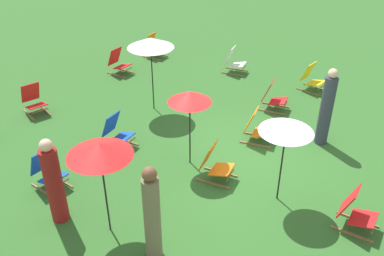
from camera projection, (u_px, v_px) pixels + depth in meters
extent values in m
plane|color=#2D6026|center=(236.00, 163.00, 9.29)|extent=(40.00, 40.00, 0.00)
cube|color=olive|center=(116.00, 75.00, 13.35)|extent=(0.06, 0.76, 0.04)
cube|color=olive|center=(125.00, 71.00, 13.67)|extent=(0.06, 0.76, 0.04)
cube|color=red|center=(123.00, 66.00, 13.33)|extent=(0.49, 0.45, 0.13)
cube|color=red|center=(115.00, 56.00, 13.33)|extent=(0.49, 0.26, 0.57)
cylinder|color=olive|center=(128.00, 70.00, 13.27)|extent=(0.44, 0.04, 0.03)
cube|color=olive|center=(152.00, 58.00, 14.59)|extent=(0.12, 0.76, 0.04)
cube|color=olive|center=(159.00, 54.00, 14.92)|extent=(0.12, 0.76, 0.04)
cube|color=orange|center=(158.00, 50.00, 14.58)|extent=(0.52, 0.48, 0.13)
cube|color=orange|center=(150.00, 41.00, 14.56)|extent=(0.50, 0.30, 0.57)
cylinder|color=olive|center=(162.00, 53.00, 14.54)|extent=(0.44, 0.08, 0.03)
cube|color=olive|center=(114.00, 150.00, 9.71)|extent=(0.11, 0.76, 0.04)
cube|color=olive|center=(125.00, 141.00, 10.04)|extent=(0.11, 0.76, 0.04)
cube|color=#1947B7|center=(122.00, 137.00, 9.70)|extent=(0.52, 0.48, 0.13)
cube|color=#1947B7|center=(111.00, 124.00, 9.68)|extent=(0.50, 0.29, 0.57)
cylinder|color=olive|center=(130.00, 142.00, 9.65)|extent=(0.44, 0.07, 0.03)
cube|color=olive|center=(29.00, 115.00, 11.12)|extent=(0.25, 0.74, 0.04)
cube|color=olive|center=(45.00, 110.00, 11.35)|extent=(0.25, 0.74, 0.04)
cube|color=red|center=(37.00, 106.00, 11.04)|extent=(0.58, 0.55, 0.13)
cube|color=red|center=(30.00, 92.00, 11.09)|extent=(0.53, 0.37, 0.57)
cylinder|color=olive|center=(40.00, 111.00, 10.94)|extent=(0.43, 0.15, 0.03)
cube|color=olive|center=(272.00, 112.00, 11.26)|extent=(0.18, 0.75, 0.04)
cube|color=olive|center=(276.00, 105.00, 11.61)|extent=(0.18, 0.75, 0.04)
cube|color=red|center=(278.00, 101.00, 11.27)|extent=(0.56, 0.52, 0.13)
cube|color=red|center=(268.00, 90.00, 11.23)|extent=(0.52, 0.34, 0.57)
cylinder|color=olive|center=(285.00, 105.00, 11.24)|extent=(0.44, 0.11, 0.03)
cube|color=olive|center=(213.00, 184.00, 8.63)|extent=(0.17, 0.75, 0.04)
cube|color=olive|center=(220.00, 172.00, 8.98)|extent=(0.17, 0.75, 0.04)
cube|color=orange|center=(222.00, 169.00, 8.64)|extent=(0.55, 0.51, 0.13)
cube|color=orange|center=(208.00, 155.00, 8.60)|extent=(0.52, 0.33, 0.57)
cylinder|color=olive|center=(230.00, 175.00, 8.60)|extent=(0.44, 0.10, 0.03)
cube|color=olive|center=(308.00, 92.00, 12.31)|extent=(0.13, 0.76, 0.04)
cube|color=olive|center=(315.00, 87.00, 12.59)|extent=(0.13, 0.76, 0.04)
cube|color=yellow|center=(316.00, 83.00, 12.26)|extent=(0.53, 0.49, 0.13)
cube|color=yellow|center=(308.00, 71.00, 12.29)|extent=(0.51, 0.30, 0.57)
cylinder|color=olive|center=(322.00, 87.00, 12.19)|extent=(0.44, 0.08, 0.03)
cube|color=olive|center=(233.00, 74.00, 13.42)|extent=(0.19, 0.75, 0.04)
cube|color=olive|center=(237.00, 69.00, 13.76)|extent=(0.19, 0.75, 0.04)
cube|color=white|center=(238.00, 65.00, 13.43)|extent=(0.56, 0.52, 0.13)
cube|color=white|center=(230.00, 55.00, 13.38)|extent=(0.52, 0.34, 0.57)
cylinder|color=olive|center=(244.00, 68.00, 13.40)|extent=(0.44, 0.12, 0.03)
cube|color=olive|center=(351.00, 234.00, 7.42)|extent=(0.07, 0.76, 0.04)
cube|color=olive|center=(357.00, 219.00, 7.74)|extent=(0.07, 0.76, 0.04)
cube|color=red|center=(363.00, 218.00, 7.40)|extent=(0.50, 0.46, 0.13)
cube|color=red|center=(349.00, 200.00, 7.39)|extent=(0.49, 0.27, 0.57)
cylinder|color=olive|center=(374.00, 226.00, 7.35)|extent=(0.44, 0.05, 0.03)
cube|color=olive|center=(255.00, 145.00, 9.89)|extent=(0.22, 0.75, 0.04)
cube|color=olive|center=(259.00, 135.00, 10.24)|extent=(0.22, 0.75, 0.04)
cube|color=orange|center=(262.00, 132.00, 9.91)|extent=(0.57, 0.54, 0.13)
cube|color=orange|center=(251.00, 120.00, 9.85)|extent=(0.53, 0.36, 0.57)
cylinder|color=olive|center=(270.00, 136.00, 9.88)|extent=(0.43, 0.13, 0.03)
cube|color=olive|center=(43.00, 191.00, 8.43)|extent=(0.07, 0.76, 0.04)
cube|color=olive|center=(61.00, 180.00, 8.73)|extent=(0.07, 0.76, 0.04)
cube|color=#1947B7|center=(53.00, 178.00, 8.40)|extent=(0.50, 0.45, 0.13)
cube|color=#1947B7|center=(41.00, 161.00, 8.41)|extent=(0.49, 0.27, 0.57)
cylinder|color=olive|center=(60.00, 184.00, 8.33)|extent=(0.44, 0.05, 0.03)
cylinder|color=black|center=(190.00, 129.00, 8.87)|extent=(0.03, 0.03, 1.74)
cone|color=red|center=(190.00, 97.00, 8.47)|extent=(0.92, 0.92, 0.25)
cylinder|color=black|center=(105.00, 190.00, 7.07)|extent=(0.03, 0.03, 1.84)
cone|color=red|center=(99.00, 149.00, 6.64)|extent=(1.09, 1.09, 0.23)
cylinder|color=black|center=(152.00, 75.00, 10.96)|extent=(0.03, 0.03, 1.99)
cone|color=white|center=(151.00, 43.00, 10.50)|extent=(1.20, 1.20, 0.25)
cylinder|color=black|center=(282.00, 162.00, 7.82)|extent=(0.03, 0.03, 1.75)
cone|color=white|center=(287.00, 126.00, 7.41)|extent=(1.00, 1.00, 0.22)
cylinder|color=maroon|center=(55.00, 186.00, 7.40)|extent=(0.44, 0.44, 1.53)
sphere|color=beige|center=(46.00, 145.00, 6.96)|extent=(0.23, 0.23, 0.23)
cylinder|color=#72664C|center=(152.00, 219.00, 6.63)|extent=(0.32, 0.32, 1.60)
sphere|color=brown|center=(149.00, 174.00, 6.16)|extent=(0.23, 0.23, 0.23)
cylinder|color=#333847|center=(326.00, 111.00, 9.58)|extent=(0.39, 0.39, 1.69)
sphere|color=beige|center=(333.00, 73.00, 9.09)|extent=(0.22, 0.22, 0.22)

